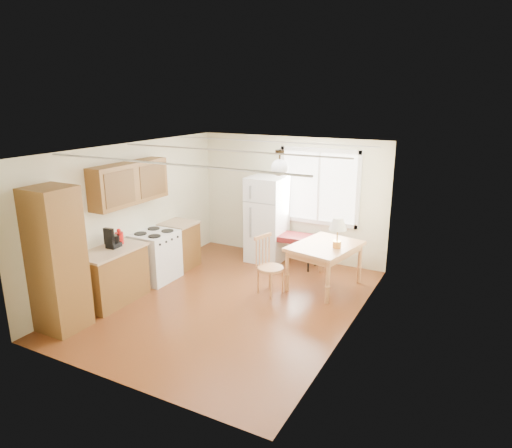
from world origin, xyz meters
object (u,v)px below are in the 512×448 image
Objects in this scene: refrigerator at (267,219)px; bench at (286,237)px; chair at (266,260)px; dining_table at (325,250)px.

refrigerator is 0.54m from bench.
refrigerator is at bearing 132.17° from chair.
refrigerator is 1.61m from chair.
refrigerator reaches higher than bench.
refrigerator is at bearing 170.22° from bench.
bench is at bearing -6.64° from refrigerator.
refrigerator is 1.70m from dining_table.
bench is 0.98× the size of dining_table.
chair is at bearing -129.45° from dining_table.
dining_table is at bearing -37.44° from bench.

